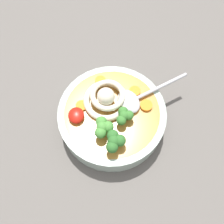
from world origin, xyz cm
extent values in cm
cube|color=#5B5651|center=(0.00, 0.00, 1.41)|extent=(110.79, 110.79, 2.83)
cylinder|color=#9EB2A3|center=(-1.68, 1.51, 5.73)|extent=(23.59, 23.59, 5.81)
cylinder|color=#B27A33|center=(-1.68, 1.51, 5.96)|extent=(20.76, 20.76, 5.34)
torus|color=beige|center=(0.94, 2.45, 9.32)|extent=(9.91, 9.91, 1.37)
torus|color=beige|center=(1.58, 2.03, 10.41)|extent=(10.62, 10.62, 1.23)
sphere|color=beige|center=(0.94, 2.45, 11.09)|extent=(3.85, 3.85, 3.85)
ellipsoid|color=#B7B7BC|center=(-0.22, -2.35, 9.43)|extent=(7.17, 6.24, 1.60)
cylinder|color=#B7B7BC|center=(2.45, -9.36, 9.43)|extent=(6.07, 14.31, 0.80)
ellipsoid|color=#B2190F|center=(-1.85, 9.15, 9.48)|extent=(3.78, 3.40, 1.70)
cylinder|color=#7A9E60|center=(-5.81, 4.06, 9.28)|extent=(1.21, 1.21, 1.30)
sphere|color=#478938|center=(-5.81, 4.06, 11.12)|extent=(2.38, 2.38, 2.38)
sphere|color=#478938|center=(-4.62, 4.06, 10.90)|extent=(2.38, 2.38, 2.38)
sphere|color=#478938|center=(-6.89, 4.50, 11.01)|extent=(2.38, 2.38, 2.38)
sphere|color=#478938|center=(-5.81, 2.87, 10.95)|extent=(2.38, 2.38, 2.38)
cylinder|color=#7A9E60|center=(-3.77, -0.66, 9.20)|extent=(1.06, 1.06, 1.13)
sphere|color=#38752D|center=(-3.77, -0.66, 10.80)|extent=(2.07, 2.07, 2.07)
sphere|color=#38752D|center=(-2.74, -0.66, 10.61)|extent=(2.07, 2.07, 2.07)
sphere|color=#38752D|center=(-4.72, -0.28, 10.71)|extent=(2.07, 2.07, 2.07)
sphere|color=#38752D|center=(-3.77, -1.70, 10.65)|extent=(2.07, 2.07, 2.07)
cylinder|color=#7A9E60|center=(-9.01, 2.16, 9.30)|extent=(1.24, 1.24, 1.33)
sphere|color=#2D6628|center=(-9.01, 2.16, 11.18)|extent=(2.43, 2.43, 2.43)
sphere|color=#2D6628|center=(-7.79, 2.16, 10.96)|extent=(2.43, 2.43, 2.43)
sphere|color=#2D6628|center=(-10.11, 2.60, 11.07)|extent=(2.43, 2.43, 2.43)
sphere|color=#2D6628|center=(-9.01, 0.94, 11.00)|extent=(2.43, 2.43, 2.43)
cylinder|color=orange|center=(0.54, 7.87, 8.91)|extent=(2.52, 2.52, 0.54)
cylinder|color=orange|center=(6.28, 3.10, 8.90)|extent=(2.48, 2.48, 0.53)
cylinder|color=orange|center=(2.60, -4.16, 8.88)|extent=(2.55, 2.55, 0.49)
cylinder|color=orange|center=(-1.27, -6.00, 8.97)|extent=(2.70, 2.70, 0.68)
camera|label=1|loc=(-23.93, 4.44, 58.48)|focal=40.72mm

